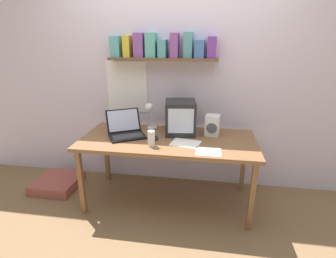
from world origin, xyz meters
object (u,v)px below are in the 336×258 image
object	(u,v)px
crt_monitor	(180,117)
juice_glass	(151,139)
desk_lamp	(150,112)
floor_cushion	(58,183)
computer_mouse	(155,138)
loose_paper_near_monitor	(185,143)
laptop	(126,129)
printed_handout	(208,152)
space_heater	(212,125)
corner_desk	(168,144)

from	to	relation	value
crt_monitor	juice_glass	distance (m)	0.46
crt_monitor	juice_glass	world-z (taller)	crt_monitor
desk_lamp	floor_cushion	size ratio (longest dim) A/B	0.62
computer_mouse	floor_cushion	bearing A→B (deg)	175.12
computer_mouse	floor_cushion	distance (m)	1.39
loose_paper_near_monitor	desk_lamp	bearing A→B (deg)	140.29
laptop	printed_handout	xyz separation A→B (m)	(0.85, -0.30, -0.06)
loose_paper_near_monitor	floor_cushion	xyz separation A→B (m)	(-1.51, 0.16, -0.67)
space_heater	computer_mouse	xyz separation A→B (m)	(-0.56, -0.20, -0.09)
desk_lamp	computer_mouse	distance (m)	0.36
computer_mouse	printed_handout	xyz separation A→B (m)	(0.52, -0.22, -0.01)
laptop	floor_cushion	size ratio (longest dim) A/B	0.99
desk_lamp	floor_cushion	xyz separation A→B (m)	(-1.09, -0.19, -0.87)
loose_paper_near_monitor	computer_mouse	bearing A→B (deg)	169.18
computer_mouse	floor_cushion	size ratio (longest dim) A/B	0.23
space_heater	loose_paper_near_monitor	xyz separation A→B (m)	(-0.25, -0.26, -0.11)
corner_desk	laptop	bearing A→B (deg)	175.46
corner_desk	laptop	size ratio (longest dim) A/B	3.65
crt_monitor	space_heater	xyz separation A→B (m)	(0.33, -0.01, -0.06)
desk_lamp	loose_paper_near_monitor	distance (m)	0.58
laptop	floor_cushion	xyz separation A→B (m)	(-0.88, 0.03, -0.73)
corner_desk	crt_monitor	bearing A→B (deg)	59.86
printed_handout	loose_paper_near_monitor	distance (m)	0.27
juice_glass	space_heater	distance (m)	0.67
computer_mouse	printed_handout	world-z (taller)	computer_mouse
space_heater	floor_cushion	bearing A→B (deg)	-169.51
laptop	juice_glass	distance (m)	0.41
laptop	space_heater	xyz separation A→B (m)	(0.88, 0.12, 0.05)
floor_cushion	corner_desk	bearing A→B (deg)	-2.64
corner_desk	desk_lamp	world-z (taller)	desk_lamp
space_heater	crt_monitor	bearing A→B (deg)	-175.22
crt_monitor	computer_mouse	bearing A→B (deg)	-144.27
computer_mouse	loose_paper_near_monitor	bearing A→B (deg)	-10.82
computer_mouse	printed_handout	distance (m)	0.57
printed_handout	loose_paper_near_monitor	bearing A→B (deg)	142.91
crt_monitor	floor_cushion	world-z (taller)	crt_monitor
floor_cushion	space_heater	bearing A→B (deg)	3.21
juice_glass	loose_paper_near_monitor	size ratio (longest dim) A/B	0.49
juice_glass	loose_paper_near_monitor	distance (m)	0.33
corner_desk	desk_lamp	xyz separation A→B (m)	(-0.24, 0.25, 0.25)
corner_desk	laptop	world-z (taller)	laptop
printed_handout	computer_mouse	bearing A→B (deg)	156.96
laptop	printed_handout	bearing A→B (deg)	-48.94
corner_desk	loose_paper_near_monitor	xyz separation A→B (m)	(0.18, -0.10, 0.06)
desk_lamp	juice_glass	size ratio (longest dim) A/B	2.02
crt_monitor	space_heater	bearing A→B (deg)	-10.63
loose_paper_near_monitor	floor_cushion	distance (m)	1.66
juice_glass	printed_handout	bearing A→B (deg)	-5.64
printed_handout	loose_paper_near_monitor	xyz separation A→B (m)	(-0.22, 0.16, 0.00)
laptop	floor_cushion	world-z (taller)	laptop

